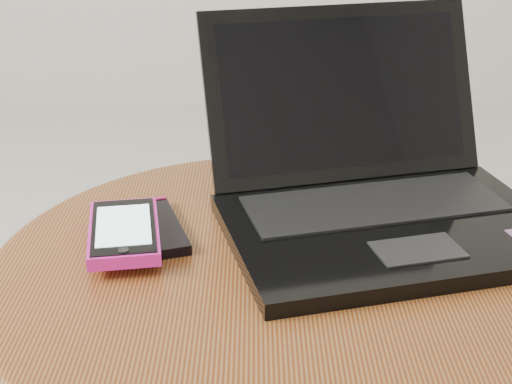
{
  "coord_description": "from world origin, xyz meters",
  "views": [
    {
      "loc": [
        -0.13,
        -0.58,
        0.82
      ],
      "look_at": [
        -0.13,
        0.1,
        0.52
      ],
      "focal_mm": 53.12,
      "sensor_mm": 36.0,
      "label": 1
    }
  ],
  "objects": [
    {
      "name": "table",
      "position": [
        -0.11,
        0.07,
        0.36
      ],
      "size": [
        0.58,
        0.58,
        0.46
      ],
      "color": "brown",
      "rests_on": "ground"
    },
    {
      "name": "laptop",
      "position": [
        0.0,
        0.16,
        0.5
      ],
      "size": [
        0.4,
        0.39,
        0.2
      ],
      "color": "black",
      "rests_on": "table"
    },
    {
      "name": "phone_black",
      "position": [
        -0.24,
        0.13,
        0.46
      ],
      "size": [
        0.1,
        0.14,
        0.01
      ],
      "color": "black",
      "rests_on": "table"
    },
    {
      "name": "phone_pink",
      "position": [
        -0.26,
        0.09,
        0.48
      ],
      "size": [
        0.09,
        0.14,
        0.02
      ],
      "color": "#E91FA1",
      "rests_on": "phone_black"
    }
  ]
}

